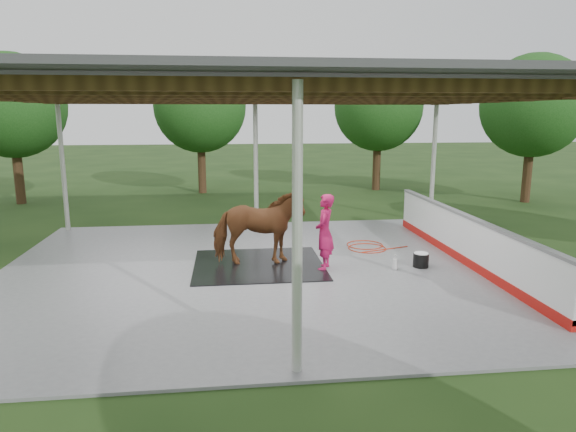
{
  "coord_description": "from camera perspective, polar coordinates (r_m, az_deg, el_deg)",
  "views": [
    {
      "loc": [
        -0.88,
        -11.1,
        3.49
      ],
      "look_at": [
        0.45,
        0.07,
        1.24
      ],
      "focal_mm": 32.0,
      "sensor_mm": 36.0,
      "label": 1
    }
  ],
  "objects": [
    {
      "name": "pavilion_structure",
      "position": [
        11.14,
        -2.31,
        13.74
      ],
      "size": [
        12.6,
        10.6,
        4.05
      ],
      "color": "beige",
      "rests_on": "ground"
    },
    {
      "name": "concrete_slab",
      "position": [
        11.66,
        -2.15,
        -6.0
      ],
      "size": [
        12.0,
        10.0,
        0.05
      ],
      "primitive_type": "cube",
      "color": "slate",
      "rests_on": "ground"
    },
    {
      "name": "tree_belt",
      "position": [
        12.06,
        -1.19,
        12.71
      ],
      "size": [
        28.0,
        28.0,
        5.8
      ],
      "color": "#382314",
      "rests_on": "ground"
    },
    {
      "name": "ground",
      "position": [
        11.66,
        -2.15,
        -6.12
      ],
      "size": [
        100.0,
        100.0,
        0.0
      ],
      "primitive_type": "plane",
      "color": "#1E3814"
    },
    {
      "name": "wash_bucket",
      "position": [
        12.13,
        14.55,
        -4.72
      ],
      "size": [
        0.36,
        0.36,
        0.33
      ],
      "color": "black",
      "rests_on": "concrete_slab"
    },
    {
      "name": "handler",
      "position": [
        11.45,
        4.09,
        -1.79
      ],
      "size": [
        0.59,
        0.72,
        1.7
      ],
      "primitive_type": "imported",
      "rotation": [
        0.0,
        0.0,
        -1.92
      ],
      "color": "#BE1450",
      "rests_on": "concrete_slab"
    },
    {
      "name": "dasher_board",
      "position": [
        12.71,
        18.99,
        -2.5
      ],
      "size": [
        0.16,
        8.0,
        1.15
      ],
      "color": "#B3140E",
      "rests_on": "concrete_slab"
    },
    {
      "name": "horse",
      "position": [
        11.73,
        -3.33,
        -1.27
      ],
      "size": [
        2.07,
        0.97,
        1.74
      ],
      "primitive_type": "imported",
      "rotation": [
        0.0,
        0.0,
        1.56
      ],
      "color": "brown",
      "rests_on": "rubber_mat"
    },
    {
      "name": "rubber_mat",
      "position": [
        11.95,
        -3.29,
        -5.39
      ],
      "size": [
        2.95,
        2.77,
        0.02
      ],
      "primitive_type": "cube",
      "color": "black",
      "rests_on": "concrete_slab"
    },
    {
      "name": "soap_bottle_b",
      "position": [
        12.28,
        14.2,
        -4.86
      ],
      "size": [
        0.1,
        0.1,
        0.19
      ],
      "primitive_type": "imported",
      "rotation": [
        0.0,
        0.0,
        -0.22
      ],
      "color": "#338CD8",
      "rests_on": "concrete_slab"
    },
    {
      "name": "hose_coil",
      "position": [
        13.66,
        8.69,
        -3.37
      ],
      "size": [
        1.6,
        1.32,
        0.02
      ],
      "color": "#AC260C",
      "rests_on": "concrete_slab"
    },
    {
      "name": "soap_bottle_a",
      "position": [
        11.79,
        11.83,
        -5.05
      ],
      "size": [
        0.17,
        0.17,
        0.34
      ],
      "primitive_type": "imported",
      "rotation": [
        0.0,
        0.0,
        0.31
      ],
      "color": "silver",
      "rests_on": "concrete_slab"
    }
  ]
}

